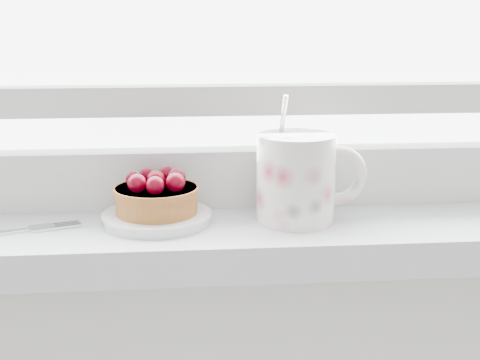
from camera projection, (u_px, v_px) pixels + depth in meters
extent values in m
cube|color=silver|center=(209.00, 236.00, 0.77)|extent=(1.60, 0.20, 0.04)
cube|color=silver|center=(206.00, 176.00, 0.83)|extent=(1.30, 0.05, 0.07)
cube|color=silver|center=(205.00, 100.00, 0.80)|extent=(1.30, 0.04, 0.04)
cylinder|color=silver|center=(157.00, 218.00, 0.76)|extent=(0.12, 0.12, 0.01)
cylinder|color=brown|center=(157.00, 200.00, 0.75)|extent=(0.09, 0.09, 0.03)
cylinder|color=brown|center=(156.00, 190.00, 0.75)|extent=(0.10, 0.10, 0.01)
sphere|color=#45000B|center=(156.00, 180.00, 0.75)|extent=(0.02, 0.02, 0.02)
sphere|color=#45000B|center=(177.00, 178.00, 0.75)|extent=(0.02, 0.02, 0.02)
sphere|color=#45000B|center=(167.00, 175.00, 0.77)|extent=(0.02, 0.02, 0.02)
sphere|color=#45000B|center=(147.00, 176.00, 0.77)|extent=(0.02, 0.02, 0.02)
sphere|color=#45000B|center=(134.00, 179.00, 0.75)|extent=(0.02, 0.02, 0.02)
sphere|color=#45000B|center=(137.00, 183.00, 0.73)|extent=(0.02, 0.02, 0.02)
sphere|color=#45000B|center=(155.00, 186.00, 0.72)|extent=(0.02, 0.02, 0.02)
sphere|color=#45000B|center=(175.00, 182.00, 0.73)|extent=(0.02, 0.02, 0.02)
cylinder|color=silver|center=(296.00, 178.00, 0.75)|extent=(0.09, 0.09, 0.10)
cylinder|color=black|center=(297.00, 138.00, 0.74)|extent=(0.08, 0.08, 0.01)
torus|color=silver|center=(338.00, 176.00, 0.76)|extent=(0.07, 0.02, 0.07)
cylinder|color=silver|center=(283.00, 121.00, 0.75)|extent=(0.01, 0.03, 0.06)
cube|color=silver|center=(21.00, 230.00, 0.73)|extent=(0.02, 0.01, 0.00)
cube|color=silver|center=(42.00, 228.00, 0.73)|extent=(0.03, 0.03, 0.00)
cube|color=silver|center=(68.00, 227.00, 0.74)|extent=(0.03, 0.01, 0.00)
cube|color=silver|center=(67.00, 225.00, 0.74)|extent=(0.03, 0.01, 0.00)
cube|color=silver|center=(66.00, 224.00, 0.75)|extent=(0.03, 0.01, 0.00)
cube|color=silver|center=(65.00, 223.00, 0.75)|extent=(0.03, 0.01, 0.00)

